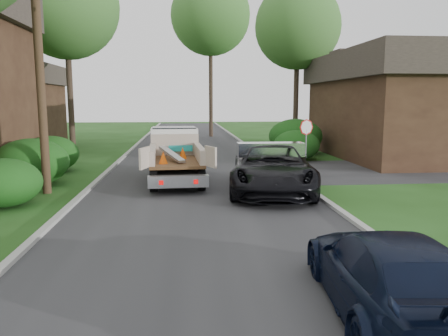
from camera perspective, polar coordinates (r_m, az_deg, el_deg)
name	(u,v)px	position (r m, az deg, el deg)	size (l,w,h in m)	color
ground	(205,229)	(11.55, -2.50, -7.91)	(120.00, 120.00, 0.00)	#1D4213
road	(195,170)	(21.32, -3.78, -0.20)	(8.00, 90.00, 0.02)	#28282B
side_street	(441,169)	(23.87, 26.47, -0.15)	(16.00, 7.00, 0.02)	#28282B
curb_left	(110,170)	(21.61, -14.71, -0.21)	(0.20, 90.00, 0.12)	#9E9E99
curb_right	(278,167)	(21.80, 7.06, 0.09)	(0.20, 90.00, 0.12)	#9E9E99
stop_sign	(306,134)	(20.91, 10.68, 4.38)	(0.71, 0.32, 2.48)	slate
utility_pole	(39,47)	(16.90, -23.05, 14.39)	(2.42, 1.25, 10.00)	#382619
house_left_far	(3,105)	(35.52, -26.89, 7.38)	(7.56, 7.56, 6.00)	#331F15
house_right	(412,104)	(28.47, 23.35, 7.72)	(9.72, 12.96, 6.20)	#331F15
hedge_left_a	(3,183)	(15.38, -26.86, -1.74)	(2.34, 2.34, 1.53)	#104614
hedge_left_b	(32,162)	(18.71, -23.84, 0.69)	(2.86, 2.86, 1.87)	#104614
hedge_left_c	(51,154)	(22.12, -21.71, 1.72)	(2.60, 2.60, 1.70)	#104614
hedge_right_a	(297,145)	(24.99, 9.46, 2.96)	(2.60, 2.60, 1.70)	#104614
hedge_right_b	(295,136)	(28.04, 9.31, 4.10)	(3.38, 3.38, 2.21)	#104614
tree_left_far	(66,6)	(29.47, -19.99, 19.32)	(6.40, 6.40, 12.20)	#2D2119
tree_right_far	(298,26)	(32.49, 9.60, 17.76)	(6.00, 6.00, 11.50)	#2D2119
tree_center_far	(211,16)	(41.85, -1.77, 19.28)	(7.20, 7.20, 14.60)	#2D2119
flatbed_truck	(175,151)	(18.86, -6.41, 2.18)	(2.68, 5.81, 2.16)	black
black_pickup	(272,168)	(16.07, 6.33, -0.05)	(2.89, 6.27, 1.74)	black
navy_suv	(390,274)	(7.36, 20.85, -12.83)	(1.89, 4.65, 1.35)	black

